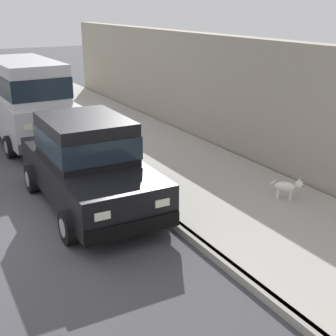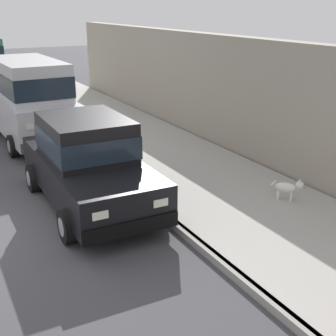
# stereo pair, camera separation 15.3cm
# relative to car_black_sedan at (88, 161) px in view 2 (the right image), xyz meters

# --- Properties ---
(curb) EXTENTS (0.16, 64.00, 0.14)m
(curb) POSITION_rel_car_black_sedan_xyz_m (1.07, -0.38, -0.91)
(curb) COLOR gray
(curb) RESTS_ON ground
(sidewalk) EXTENTS (3.60, 64.00, 0.14)m
(sidewalk) POSITION_rel_car_black_sedan_xyz_m (2.87, -0.38, -0.91)
(sidewalk) COLOR #A8A59E
(sidewalk) RESTS_ON ground
(car_black_sedan) EXTENTS (2.06, 4.61, 1.92)m
(car_black_sedan) POSITION_rel_car_black_sedan_xyz_m (0.00, 0.00, 0.00)
(car_black_sedan) COLOR black
(car_black_sedan) RESTS_ON ground
(car_silver_van) EXTENTS (2.25, 4.96, 2.52)m
(car_silver_van) POSITION_rel_car_black_sedan_xyz_m (0.09, 5.73, 0.41)
(car_silver_van) COLOR #BCBCC1
(car_silver_van) RESTS_ON ground
(dog_white) EXTENTS (0.54, 0.59, 0.49)m
(dog_white) POSITION_rel_car_black_sedan_xyz_m (3.72, -2.06, -0.55)
(dog_white) COLOR white
(dog_white) RESTS_ON sidewalk
(building_facade) EXTENTS (0.50, 20.00, 3.29)m
(building_facade) POSITION_rel_car_black_sedan_xyz_m (4.97, 3.71, 0.66)
(building_facade) COLOR #9E9384
(building_facade) RESTS_ON ground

